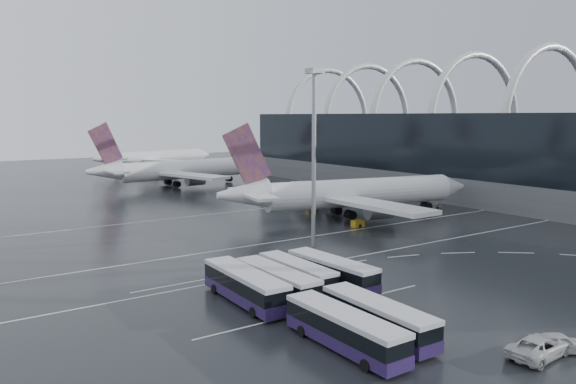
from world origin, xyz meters
TOP-DOWN VIEW (x-y plane):
  - ground at (0.00, 0.00)m, footprint 420.00×420.00m
  - terminal at (61.56, 19.84)m, footprint 42.00×160.00m
  - lane_marking_near at (0.00, -2.00)m, footprint 120.00×0.25m
  - lane_marking_mid at (0.00, 12.00)m, footprint 120.00×0.25m
  - lane_marking_far at (0.00, 40.00)m, footprint 120.00×0.25m
  - bus_bay_line_south at (-24.00, -16.00)m, footprint 28.00×0.25m
  - bus_bay_line_north at (-24.00, 0.00)m, footprint 28.00×0.25m
  - airliner_main at (12.36, 21.90)m, footprint 53.63×46.33m
  - airliner_gate_b at (4.44, 85.57)m, footprint 51.07×45.91m
  - airliner_gate_c at (16.63, 133.01)m, footprint 48.53×44.04m
  - bus_row_near_a at (-29.08, -9.98)m, footprint 3.68×13.81m
  - bus_row_near_b at (-25.35, -10.32)m, footprint 3.10×12.81m
  - bus_row_near_c at (-21.61, -8.83)m, footprint 2.99×12.15m
  - bus_row_near_d at (-17.84, -10.52)m, footprint 3.56×12.98m
  - bus_row_far_a at (-28.25, -24.98)m, footprint 3.18×13.03m
  - bus_row_far_b at (-23.91, -24.44)m, footprint 3.36×12.80m
  - van_curve_a at (-16.33, -35.15)m, footprint 6.53×3.31m
  - van_curve_b at (-14.00, -35.59)m, footprint 5.11×4.33m
  - floodlight_mast at (-7.87, 6.18)m, footprint 2.01×2.01m
  - gse_cart_belly_b at (28.33, 27.28)m, footprint 2.44×1.44m
  - gse_cart_belly_c at (7.80, 13.84)m, footprint 2.18×1.29m
  - gse_cart_belly_d at (34.70, 19.46)m, footprint 1.88×1.11m
  - gse_cart_belly_e at (12.57, 33.78)m, footprint 2.42×1.43m

SIDE VIEW (x-z plane):
  - ground at x=0.00m, z-range 0.00..0.00m
  - lane_marking_near at x=0.00m, z-range 0.00..0.01m
  - lane_marking_mid at x=0.00m, z-range 0.00..0.01m
  - lane_marking_far at x=0.00m, z-range 0.00..0.01m
  - bus_bay_line_south at x=-24.00m, z-range 0.00..0.01m
  - bus_bay_line_north at x=-24.00m, z-range 0.00..0.01m
  - gse_cart_belly_d at x=34.70m, z-range 0.00..1.02m
  - gse_cart_belly_c at x=7.80m, z-range 0.00..1.19m
  - gse_cart_belly_e at x=12.57m, z-range 0.00..1.32m
  - gse_cart_belly_b at x=28.33m, z-range 0.00..1.33m
  - van_curve_b at x=-14.00m, z-range 0.00..1.65m
  - van_curve_a at x=-16.33m, z-range 0.00..1.77m
  - bus_row_near_c at x=-21.61m, z-range 0.15..3.13m
  - bus_row_far_b at x=-23.91m, z-range 0.16..3.28m
  - bus_row_near_b at x=-25.35m, z-range 0.16..3.31m
  - bus_row_near_d at x=-17.84m, z-range 0.16..3.32m
  - bus_row_far_a at x=-28.25m, z-range 0.16..3.36m
  - bus_row_near_a at x=-29.08m, z-range 0.17..3.54m
  - airliner_gate_c at x=16.63m, z-range -4.35..13.04m
  - airliner_gate_b at x=4.44m, z-range -4.43..13.31m
  - airliner_main at x=12.36m, z-range -4.55..13.69m
  - terminal at x=61.56m, z-range -6.58..28.32m
  - floodlight_mast at x=-7.87m, z-range 3.38..29.59m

